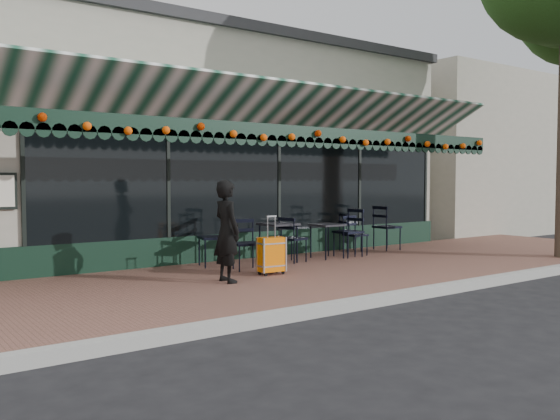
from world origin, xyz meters
TOP-DOWN VIEW (x-y plane):
  - ground at (0.00, 0.00)m, footprint 80.00×80.00m
  - sidewalk at (0.00, 2.00)m, footprint 18.00×4.00m
  - curb at (0.00, -0.08)m, footprint 18.00×0.16m
  - restaurant_building at (0.00, 7.84)m, footprint 12.00×9.60m
  - neighbor_building_right at (13.00, 8.00)m, footprint 12.00×8.00m
  - woman at (-1.03, 1.92)m, footprint 0.38×0.56m
  - suitcase at (-0.11, 2.09)m, footprint 0.42×0.26m
  - cafe_table_a at (1.90, 3.07)m, footprint 0.54×0.54m
  - cafe_table_b at (0.80, 3.15)m, footprint 0.59×0.59m
  - chair_a_left at (2.38, 3.00)m, footprint 0.50×0.50m
  - chair_a_right at (3.02, 3.62)m, footprint 0.50×0.50m
  - chair_a_front at (2.62, 3.05)m, footprint 0.41×0.41m
  - chair_a_extra at (3.83, 3.34)m, footprint 0.51×0.51m
  - chair_b_left at (-0.41, 3.43)m, footprint 0.60×0.60m
  - chair_b_right at (1.03, 3.02)m, footprint 0.51×0.51m
  - chair_b_front at (-0.17, 2.74)m, footprint 0.53×0.53m

SIDE VIEW (x-z plane):
  - ground at x=0.00m, z-range 0.00..0.00m
  - sidewalk at x=0.00m, z-range 0.00..0.15m
  - curb at x=0.00m, z-range 0.00..0.15m
  - suitcase at x=-0.11m, z-range 0.00..0.93m
  - chair_a_front at x=2.62m, z-range 0.15..0.96m
  - chair_a_right at x=3.02m, z-range 0.15..0.96m
  - chair_b_right at x=1.03m, z-range 0.15..1.00m
  - chair_b_front at x=-0.17m, z-range 0.15..1.02m
  - chair_a_left at x=2.38m, z-range 0.15..1.11m
  - chair_a_extra at x=3.83m, z-range 0.15..1.12m
  - chair_b_left at x=-0.41m, z-range 0.15..1.14m
  - cafe_table_a at x=1.90m, z-range 0.41..1.08m
  - cafe_table_b at x=0.80m, z-range 0.44..1.16m
  - woman at x=-1.03m, z-range 0.15..1.66m
  - restaurant_building at x=0.00m, z-range 0.02..4.52m
  - neighbor_building_right at x=13.00m, z-range 0.00..4.80m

